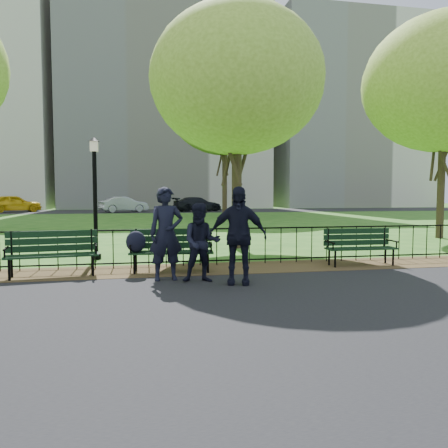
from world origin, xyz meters
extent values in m
plane|color=#215716|center=(0.00, 0.00, 0.00)|extent=(120.00, 120.00, 0.00)
cube|color=black|center=(0.00, -3.40, 0.01)|extent=(60.00, 9.20, 0.01)
cube|color=#3C2B18|center=(0.00, 1.50, 0.01)|extent=(60.00, 1.60, 0.01)
cube|color=black|center=(0.00, 35.00, 0.01)|extent=(70.00, 9.00, 0.01)
cylinder|color=black|center=(0.00, 2.00, 0.88)|extent=(24.00, 0.04, 0.04)
cylinder|color=black|center=(0.00, 2.00, 0.12)|extent=(24.00, 0.04, 0.04)
cylinder|color=black|center=(0.00, 2.00, 0.45)|extent=(0.02, 0.02, 0.90)
cube|color=beige|center=(2.00, 48.00, 15.00)|extent=(24.00, 15.00, 30.00)
cube|color=silver|center=(26.00, 48.00, 12.00)|extent=(20.00, 15.00, 24.00)
cube|color=black|center=(-0.53, 1.23, 0.45)|extent=(1.83, 0.64, 0.04)
cube|color=black|center=(-0.50, 1.48, 0.79)|extent=(1.79, 0.20, 0.45)
cylinder|color=black|center=(-1.32, 1.12, 0.22)|extent=(0.05, 0.05, 0.45)
cylinder|color=black|center=(0.23, 0.97, 0.22)|extent=(0.05, 0.05, 0.45)
cylinder|color=black|center=(-1.29, 1.48, 0.22)|extent=(0.05, 0.05, 0.45)
cylinder|color=black|center=(0.26, 1.33, 0.22)|extent=(0.05, 0.05, 0.45)
cylinder|color=black|center=(-1.37, 1.30, 0.63)|extent=(0.09, 0.56, 0.04)
cylinder|color=black|center=(0.31, 1.15, 0.63)|extent=(0.09, 0.56, 0.04)
ellipsoid|color=black|center=(-1.28, 1.20, 0.70)|extent=(0.44, 0.33, 0.46)
cube|color=black|center=(-2.96, 1.16, 0.45)|extent=(1.86, 0.73, 0.04)
cube|color=black|center=(-2.99, 1.42, 0.80)|extent=(1.79, 0.29, 0.45)
cylinder|color=black|center=(-3.71, 0.87, 0.23)|extent=(0.05, 0.05, 0.45)
cylinder|color=black|center=(-2.16, 1.09, 0.23)|extent=(0.05, 0.05, 0.45)
cylinder|color=black|center=(-3.76, 1.23, 0.23)|extent=(0.05, 0.05, 0.45)
cylinder|color=black|center=(-2.21, 1.45, 0.23)|extent=(0.05, 0.05, 0.45)
cylinder|color=black|center=(-3.80, 1.04, 0.63)|extent=(0.12, 0.56, 0.04)
cylinder|color=black|center=(-2.11, 1.28, 0.63)|extent=(0.12, 0.56, 0.04)
cube|color=black|center=(3.94, 1.26, 0.42)|extent=(1.69, 0.47, 0.04)
cube|color=black|center=(3.94, 1.50, 0.74)|extent=(1.68, 0.05, 0.42)
cylinder|color=black|center=(3.21, 1.10, 0.21)|extent=(0.05, 0.05, 0.42)
cylinder|color=black|center=(4.67, 1.09, 0.21)|extent=(0.05, 0.05, 0.42)
cylinder|color=black|center=(3.21, 1.44, 0.21)|extent=(0.05, 0.05, 0.42)
cylinder|color=black|center=(4.67, 1.42, 0.21)|extent=(0.05, 0.05, 0.42)
cylinder|color=black|center=(3.15, 1.27, 0.59)|extent=(0.04, 0.52, 0.04)
cylinder|color=black|center=(4.73, 1.25, 0.59)|extent=(0.04, 0.52, 0.04)
cylinder|color=black|center=(-2.33, 3.56, 0.07)|extent=(0.25, 0.25, 0.14)
cylinder|color=black|center=(-2.33, 3.56, 1.42)|extent=(0.11, 0.11, 2.84)
cube|color=beige|center=(-2.33, 3.56, 2.93)|extent=(0.20, 0.20, 0.27)
cone|color=black|center=(-2.33, 3.56, 3.10)|extent=(0.28, 0.28, 0.11)
cylinder|color=#2D2116|center=(1.80, 5.21, 1.60)|extent=(0.31, 0.31, 3.19)
ellipsoid|color=olive|center=(1.80, 5.21, 5.21)|extent=(5.37, 5.37, 4.57)
cylinder|color=#2D2116|center=(10.18, 6.74, 1.80)|extent=(0.29, 0.29, 3.60)
ellipsoid|color=olive|center=(10.18, 6.74, 5.87)|extent=(6.06, 6.06, 5.15)
cylinder|color=#2D2116|center=(4.84, 22.89, 2.43)|extent=(0.35, 0.35, 4.87)
ellipsoid|color=olive|center=(4.84, 22.89, 7.95)|extent=(8.20, 8.20, 6.97)
imported|color=black|center=(-0.69, 0.41, 0.93)|extent=(0.71, 0.50, 1.83)
imported|color=black|center=(-0.04, 0.08, 0.78)|extent=(0.78, 0.46, 1.53)
imported|color=black|center=(0.61, -0.22, 0.93)|extent=(1.15, 0.70, 1.84)
imported|color=yellow|center=(-12.59, 34.89, 0.81)|extent=(5.05, 3.60, 1.60)
imported|color=#96999D|center=(-2.67, 32.66, 0.72)|extent=(4.56, 3.03, 1.42)
imported|color=black|center=(4.21, 33.26, 0.70)|extent=(5.04, 3.01, 1.37)
camera|label=1|loc=(-1.18, -8.18, 1.72)|focal=35.00mm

